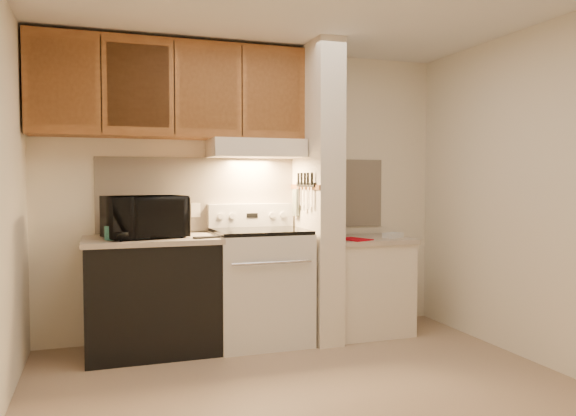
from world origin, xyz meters
name	(u,v)px	position (x,y,z in m)	size (l,w,h in m)	color
floor	(309,391)	(0.00, 0.00, 0.00)	(3.60, 3.60, 0.00)	tan
wall_back	(249,192)	(0.00, 1.50, 1.25)	(3.60, 0.02, 2.50)	white
wall_right	(538,195)	(1.80, 0.00, 1.25)	(0.02, 3.00, 2.50)	white
backsplash	(249,194)	(0.00, 1.49, 1.24)	(2.60, 0.02, 0.63)	#F6E3CA
range_body	(260,288)	(0.00, 1.16, 0.46)	(0.76, 0.65, 0.92)	silver
oven_window	(271,290)	(0.00, 0.84, 0.50)	(0.50, 0.01, 0.30)	black
oven_handle	(272,263)	(0.00, 0.80, 0.72)	(0.02, 0.02, 0.65)	silver
cooktop	(260,231)	(0.00, 1.16, 0.94)	(0.74, 0.64, 0.03)	black
range_backguard	(251,215)	(0.00, 1.44, 1.05)	(0.76, 0.08, 0.20)	silver
range_display	(252,215)	(0.00, 1.40, 1.05)	(0.10, 0.01, 0.04)	black
range_knob_left_outer	(221,216)	(-0.28, 1.40, 1.05)	(0.05, 0.05, 0.02)	silver
range_knob_left_inner	(232,216)	(-0.18, 1.40, 1.05)	(0.05, 0.05, 0.02)	silver
range_knob_right_inner	(272,215)	(0.18, 1.40, 1.05)	(0.05, 0.05, 0.02)	silver
range_knob_right_outer	(283,215)	(0.28, 1.40, 1.05)	(0.05, 0.05, 0.02)	silver
dishwasher_front	(152,297)	(-0.88, 1.17, 0.43)	(1.00, 0.63, 0.87)	black
left_countertop	(151,240)	(-0.88, 1.17, 0.89)	(1.04, 0.67, 0.04)	#BBAA97
spoon_rest	(207,237)	(-0.48, 0.97, 0.92)	(0.21, 0.07, 0.01)	black
teal_jar	(111,233)	(-1.18, 1.06, 0.96)	(0.10, 0.10, 0.11)	#2B6D68
outlet	(196,210)	(-0.48, 1.48, 1.10)	(0.08, 0.01, 0.12)	silver
microwave	(145,217)	(-0.93, 1.15, 1.07)	(0.59, 0.40, 0.33)	black
partition_pillar	(317,193)	(0.51, 1.15, 1.25)	(0.22, 0.70, 2.50)	silver
pillar_trim	(304,187)	(0.39, 1.15, 1.30)	(0.01, 0.70, 0.04)	#94582B
knife_strip	(306,185)	(0.39, 1.10, 1.32)	(0.02, 0.42, 0.04)	black
knife_blade_a	(311,197)	(0.38, 0.94, 1.22)	(0.01, 0.04, 0.16)	silver
knife_handle_a	(312,179)	(0.38, 0.93, 1.37)	(0.02, 0.02, 0.10)	black
knife_blade_b	(308,198)	(0.38, 1.01, 1.21)	(0.01, 0.04, 0.18)	silver
knife_handle_b	(308,179)	(0.38, 1.02, 1.37)	(0.02, 0.02, 0.10)	black
knife_blade_c	(304,199)	(0.38, 1.11, 1.20)	(0.01, 0.04, 0.20)	silver
knife_handle_c	(305,179)	(0.38, 1.09, 1.37)	(0.02, 0.02, 0.10)	black
knife_blade_d	(301,196)	(0.38, 1.19, 1.22)	(0.01, 0.04, 0.16)	silver
knife_handle_d	(302,179)	(0.38, 1.17, 1.37)	(0.02, 0.02, 0.10)	black
knife_blade_e	(298,197)	(0.38, 1.26, 1.21)	(0.01, 0.04, 0.18)	silver
knife_handle_e	(298,179)	(0.38, 1.25, 1.37)	(0.02, 0.02, 0.10)	black
oven_mitt	(296,202)	(0.38, 1.32, 1.16)	(0.03, 0.10, 0.24)	slate
right_cab_base	(365,287)	(0.97, 1.15, 0.40)	(0.70, 0.60, 0.81)	silver
right_countertop	(365,240)	(0.97, 1.15, 0.83)	(0.74, 0.64, 0.04)	#BBAA97
red_folder	(354,239)	(0.79, 1.00, 0.85)	(0.20, 0.27, 0.01)	#AF000C
white_box	(393,235)	(1.19, 1.05, 0.87)	(0.16, 0.11, 0.04)	white
range_hood	(256,149)	(0.00, 1.28, 1.62)	(0.78, 0.44, 0.15)	silver
hood_lip	(262,153)	(0.00, 1.07, 1.58)	(0.78, 0.04, 0.06)	silver
upper_cabinets	(172,90)	(-0.69, 1.32, 2.08)	(2.18, 0.33, 0.77)	#94582B
cab_door_a	(62,81)	(-1.51, 1.17, 2.08)	(0.46, 0.01, 0.63)	#94582B
cab_gap_a	(101,83)	(-1.23, 1.16, 2.08)	(0.01, 0.01, 0.73)	black
cab_door_b	(138,85)	(-0.96, 1.17, 2.08)	(0.46, 0.01, 0.63)	#94582B
cab_gap_b	(174,87)	(-0.69, 1.16, 2.08)	(0.01, 0.01, 0.73)	black
cab_door_c	(209,89)	(-0.42, 1.17, 2.08)	(0.46, 0.01, 0.63)	#94582B
cab_gap_c	(242,91)	(-0.14, 1.16, 2.08)	(0.01, 0.01, 0.73)	black
cab_door_d	(274,93)	(0.13, 1.17, 2.08)	(0.46, 0.01, 0.63)	#94582B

